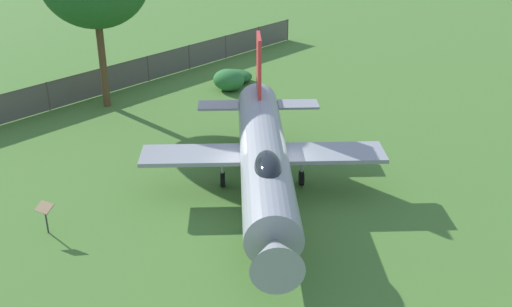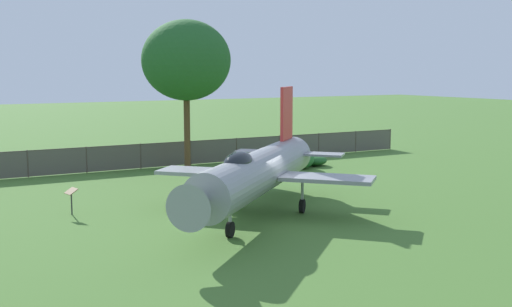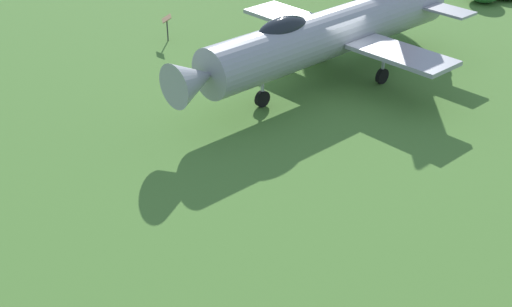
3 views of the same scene
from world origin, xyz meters
name	(u,v)px [view 3 (image 3 of 3)]	position (x,y,z in m)	size (l,w,h in m)	color
ground_plane	(330,79)	(0.00, 0.00, 0.00)	(200.00, 200.00, 0.00)	#47722D
display_jet	(325,34)	(0.26, -0.28, 1.93)	(11.25, 11.79, 5.32)	gray
info_plaque	(167,22)	(-4.22, -6.76, 0.85)	(0.67, 0.50, 1.14)	#333333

